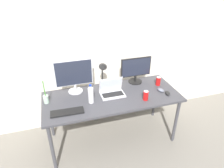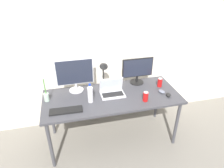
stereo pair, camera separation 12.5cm
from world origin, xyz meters
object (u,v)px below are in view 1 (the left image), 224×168
(bamboo_vase, at_px, (46,98))
(soda_can_by_laptop, at_px, (146,96))
(laptop_silver, at_px, (112,91))
(mouse_by_keyboard, at_px, (161,90))
(mouse_by_laptop, at_px, (168,93))
(soda_can_near_keyboard, at_px, (158,81))
(work_desk, at_px, (112,100))
(keyboard_main, at_px, (67,112))
(monitor_center, at_px, (136,69))
(water_bottle, at_px, (91,94))
(monitor_left, at_px, (74,75))
(desk_lamp, at_px, (103,71))

(bamboo_vase, bearing_deg, soda_can_by_laptop, -13.88)
(laptop_silver, bearing_deg, mouse_by_keyboard, -10.52)
(laptop_silver, distance_m, mouse_by_laptop, 0.75)
(mouse_by_keyboard, bearing_deg, soda_can_near_keyboard, 57.87)
(work_desk, distance_m, keyboard_main, 0.64)
(monitor_center, distance_m, water_bottle, 0.81)
(work_desk, xyz_separation_m, soda_can_by_laptop, (0.38, -0.21, 0.12))
(monitor_center, bearing_deg, water_bottle, -155.40)
(monitor_left, distance_m, keyboard_main, 0.53)
(soda_can_by_laptop, bearing_deg, bamboo_vase, 166.12)
(monitor_center, relative_size, desk_lamp, 1.06)
(monitor_center, distance_m, keyboard_main, 1.16)
(water_bottle, bearing_deg, bamboo_vase, 163.77)
(work_desk, distance_m, monitor_left, 0.60)
(monitor_center, height_order, mouse_by_laptop, monitor_center)
(work_desk, distance_m, water_bottle, 0.35)
(bamboo_vase, bearing_deg, water_bottle, -16.23)
(keyboard_main, height_order, desk_lamp, desk_lamp)
(mouse_by_keyboard, xyz_separation_m, soda_can_near_keyboard, (0.05, 0.17, 0.04))
(monitor_center, distance_m, soda_can_near_keyboard, 0.36)
(bamboo_vase, bearing_deg, desk_lamp, 8.62)
(monitor_left, relative_size, desk_lamp, 1.17)
(keyboard_main, bearing_deg, soda_can_near_keyboard, 14.22)
(monitor_left, xyz_separation_m, mouse_by_laptop, (1.17, -0.43, -0.23))
(keyboard_main, height_order, mouse_by_keyboard, mouse_by_keyboard)
(soda_can_by_laptop, bearing_deg, soda_can_near_keyboard, 41.48)
(soda_can_near_keyboard, bearing_deg, soda_can_by_laptop, -138.52)
(mouse_by_keyboard, distance_m, mouse_by_laptop, 0.11)
(soda_can_near_keyboard, bearing_deg, water_bottle, -171.30)
(soda_can_near_keyboard, distance_m, bamboo_vase, 1.55)
(mouse_by_keyboard, bearing_deg, mouse_by_laptop, -80.98)
(mouse_by_laptop, distance_m, soda_can_near_keyboard, 0.27)
(monitor_center, xyz_separation_m, water_bottle, (-0.74, -0.34, -0.09))
(mouse_by_laptop, xyz_separation_m, soda_can_by_laptop, (-0.34, -0.03, 0.04))
(monitor_left, xyz_separation_m, monitor_center, (0.89, 0.02, -0.05))
(mouse_by_laptop, relative_size, soda_can_by_laptop, 0.80)
(work_desk, xyz_separation_m, soda_can_near_keyboard, (0.72, 0.09, 0.12))
(monitor_center, height_order, desk_lamp, desk_lamp)
(mouse_by_laptop, distance_m, soda_can_by_laptop, 0.34)
(work_desk, bearing_deg, monitor_center, 31.30)
(mouse_by_keyboard, relative_size, bamboo_vase, 0.35)
(soda_can_by_laptop, height_order, bamboo_vase, bamboo_vase)
(keyboard_main, distance_m, bamboo_vase, 0.37)
(laptop_silver, bearing_deg, keyboard_main, -158.62)
(mouse_by_keyboard, bearing_deg, bamboo_vase, 157.28)
(monitor_center, bearing_deg, monitor_left, -178.86)
(mouse_by_keyboard, height_order, mouse_by_laptop, mouse_by_laptop)
(mouse_by_laptop, xyz_separation_m, desk_lamp, (-0.79, 0.38, 0.27))
(soda_can_by_laptop, bearing_deg, mouse_by_keyboard, 24.40)
(monitor_center, xyz_separation_m, mouse_by_laptop, (0.28, -0.45, -0.19))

